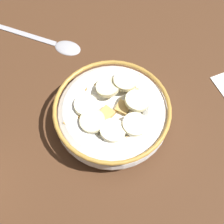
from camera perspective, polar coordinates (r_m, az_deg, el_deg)
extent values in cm
cube|color=#472B19|center=(42.94, 0.00, -2.54)|extent=(132.13, 132.13, 2.00)
cylinder|color=white|center=(41.77, 0.00, -1.76)|extent=(9.20, 9.20, 0.60)
torus|color=white|center=(40.00, 0.00, -0.48)|extent=(16.73, 16.73, 4.59)
torus|color=#B28438|center=(38.25, 0.00, 0.92)|extent=(16.83, 16.83, 0.60)
cylinder|color=white|center=(39.20, 0.00, 0.14)|extent=(13.98, 13.98, 0.40)
cube|color=#B78947|center=(37.87, -8.31, -2.48)|extent=(2.65, 2.64, 1.04)
cube|color=tan|center=(41.34, -2.51, 6.39)|extent=(2.07, 2.15, 1.05)
cube|color=#B78947|center=(38.57, -5.75, 0.36)|extent=(2.20, 2.25, 0.97)
cube|color=tan|center=(39.77, 5.01, 3.24)|extent=(2.37, 2.38, 0.86)
cube|color=tan|center=(38.94, 2.29, 1.04)|extent=(2.61, 2.62, 0.96)
cube|color=tan|center=(37.86, -4.69, -2.17)|extent=(2.50, 2.50, 0.84)
cube|color=tan|center=(38.38, -1.13, -0.34)|extent=(2.60, 2.60, 0.88)
cube|color=tan|center=(40.93, 1.86, 6.11)|extent=(2.60, 2.60, 0.85)
cube|color=#B78947|center=(36.63, 4.94, -5.76)|extent=(2.48, 2.53, 1.06)
cube|color=#AD7F42|center=(40.92, -6.16, 5.46)|extent=(2.52, 2.49, 1.00)
cube|color=#B78947|center=(41.20, 5.29, 6.31)|extent=(2.38, 2.35, 0.94)
cylinder|color=#F4EABC|center=(36.66, 4.88, -2.60)|extent=(3.85, 3.83, 0.83)
cylinder|color=beige|center=(38.28, -5.44, 1.40)|extent=(4.63, 4.60, 1.29)
cylinder|color=beige|center=(39.50, -1.25, 5.29)|extent=(4.92, 4.91, 1.07)
cylinder|color=beige|center=(39.84, 2.72, 6.51)|extent=(4.52, 4.50, 1.23)
cylinder|color=#F9EFC6|center=(36.19, 0.15, -3.88)|extent=(3.96, 3.92, 1.17)
cylinder|color=beige|center=(38.30, 5.15, 2.95)|extent=(4.79, 4.78, 1.35)
cylinder|color=beige|center=(36.73, -4.13, -1.90)|extent=(3.92, 3.88, 0.99)
ellipsoid|color=#A5A5AD|center=(50.71, -9.36, 13.40)|extent=(5.89, 5.39, 0.80)
cube|color=#A5A5AD|center=(54.86, -17.80, 15.29)|extent=(11.22, 7.61, 0.36)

